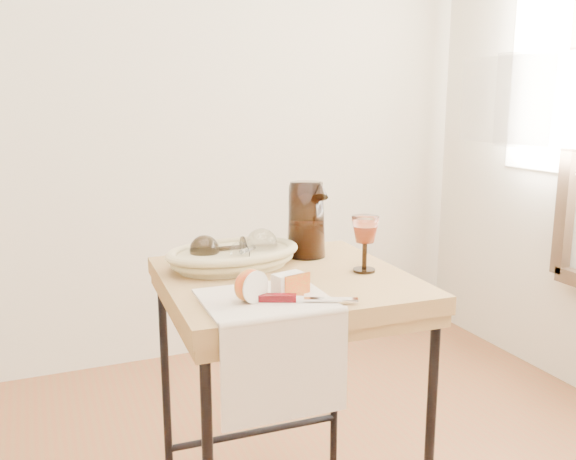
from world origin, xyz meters
name	(u,v)px	position (x,y,z in m)	size (l,w,h in m)	color
wall_back	(92,63)	(0.00, 1.80, 1.35)	(3.60, 0.00, 2.70)	beige
side_table	(285,413)	(0.30, 0.42, 0.38)	(0.60, 0.60, 0.77)	brown
tea_towel	(266,300)	(0.19, 0.25, 0.77)	(0.28, 0.25, 0.01)	white
bread_basket	(234,258)	(0.21, 0.54, 0.79)	(0.32, 0.22, 0.05)	tan
goblet_lying_a	(221,249)	(0.18, 0.55, 0.82)	(0.13, 0.08, 0.08)	#36291C
goblet_lying_b	(253,247)	(0.25, 0.52, 0.82)	(0.14, 0.08, 0.08)	white
pitcher	(306,220)	(0.43, 0.58, 0.87)	(0.15, 0.23, 0.25)	black
wine_goblet	(365,244)	(0.50, 0.37, 0.84)	(0.07, 0.07, 0.15)	white
apple_half	(249,285)	(0.15, 0.25, 0.81)	(0.08, 0.04, 0.07)	red
apple_wedge	(289,284)	(0.25, 0.26, 0.80)	(0.07, 0.04, 0.05)	silver
table_knife	(304,298)	(0.25, 0.20, 0.78)	(0.21, 0.02, 0.02)	silver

